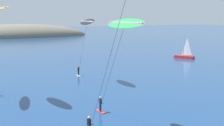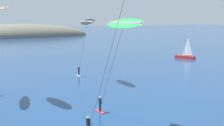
# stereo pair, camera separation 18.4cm
# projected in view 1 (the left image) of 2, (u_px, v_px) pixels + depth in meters

# --- Properties ---
(sailboat_near) EXTENTS (3.28, 5.81, 5.70)m
(sailboat_near) POSITION_uv_depth(u_px,v_px,m) (183.00, 56.00, 69.52)
(sailboat_near) COLOR #B22323
(sailboat_near) RESTS_ON ground
(kitesurfer_pink) EXTENTS (2.26, 8.15, 12.40)m
(kitesurfer_pink) POSITION_uv_depth(u_px,v_px,m) (125.00, 0.00, 18.80)
(kitesurfer_pink) COLOR red
(kitesurfer_pink) RESTS_ON ground
(kitesurfer_black) EXTENTS (1.93, 8.46, 9.87)m
(kitesurfer_black) POSITION_uv_depth(u_px,v_px,m) (86.00, 26.00, 43.14)
(kitesurfer_black) COLOR silver
(kitesurfer_black) RESTS_ON ground
(kitesurfer_green) EXTENTS (1.80, 9.00, 9.96)m
(kitesurfer_green) POSITION_uv_depth(u_px,v_px,m) (123.00, 30.00, 24.25)
(kitesurfer_green) COLOR red
(kitesurfer_green) RESTS_ON ground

